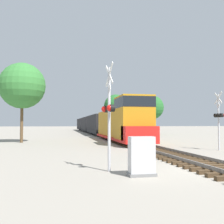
{
  "coord_description": "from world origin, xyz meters",
  "views": [
    {
      "loc": [
        -6.52,
        -10.34,
        1.96
      ],
      "look_at": [
        -3.49,
        5.32,
        2.69
      ],
      "focal_mm": 42.0,
      "sensor_mm": 36.0,
      "label": 1
    }
  ],
  "objects_px": {
    "tree_far_right": "(22,86)",
    "relay_cabinet": "(142,157)",
    "crossing_signal_far": "(219,117)",
    "tree_mid_background": "(152,108)",
    "crossing_signal_near": "(109,111)",
    "tree_deep_background": "(116,106)",
    "freight_train": "(94,124)"
  },
  "relations": [
    {
      "from": "freight_train",
      "to": "crossing_signal_far",
      "type": "height_order",
      "value": "freight_train"
    },
    {
      "from": "tree_mid_background",
      "to": "relay_cabinet",
      "type": "bearing_deg",
      "value": -110.2
    },
    {
      "from": "tree_far_right",
      "to": "tree_mid_background",
      "type": "height_order",
      "value": "tree_far_right"
    },
    {
      "from": "crossing_signal_far",
      "to": "crossing_signal_near",
      "type": "bearing_deg",
      "value": 123.58
    },
    {
      "from": "tree_far_right",
      "to": "tree_deep_background",
      "type": "bearing_deg",
      "value": 62.46
    },
    {
      "from": "freight_train",
      "to": "crossing_signal_near",
      "type": "xyz_separation_m",
      "value": [
        -4.59,
        -42.65,
        0.61
      ]
    },
    {
      "from": "crossing_signal_near",
      "to": "tree_deep_background",
      "type": "height_order",
      "value": "tree_deep_background"
    },
    {
      "from": "relay_cabinet",
      "to": "tree_far_right",
      "type": "distance_m",
      "value": 21.12
    },
    {
      "from": "crossing_signal_far",
      "to": "tree_far_right",
      "type": "distance_m",
      "value": 19.5
    },
    {
      "from": "relay_cabinet",
      "to": "tree_mid_background",
      "type": "bearing_deg",
      "value": 69.8
    },
    {
      "from": "tree_mid_background",
      "to": "freight_train",
      "type": "bearing_deg",
      "value": 143.25
    },
    {
      "from": "tree_far_right",
      "to": "relay_cabinet",
      "type": "bearing_deg",
      "value": -69.76
    },
    {
      "from": "tree_mid_background",
      "to": "crossing_signal_near",
      "type": "bearing_deg",
      "value": -112.3
    },
    {
      "from": "crossing_signal_near",
      "to": "tree_far_right",
      "type": "distance_m",
      "value": 19.34
    },
    {
      "from": "tree_deep_background",
      "to": "freight_train",
      "type": "bearing_deg",
      "value": -129.18
    },
    {
      "from": "crossing_signal_near",
      "to": "crossing_signal_far",
      "type": "relative_size",
      "value": 1.03
    },
    {
      "from": "crossing_signal_far",
      "to": "tree_mid_background",
      "type": "height_order",
      "value": "tree_mid_background"
    },
    {
      "from": "relay_cabinet",
      "to": "tree_far_right",
      "type": "bearing_deg",
      "value": 110.24
    },
    {
      "from": "crossing_signal_near",
      "to": "crossing_signal_far",
      "type": "distance_m",
      "value": 11.89
    },
    {
      "from": "crossing_signal_near",
      "to": "relay_cabinet",
      "type": "xyz_separation_m",
      "value": [
        1.06,
        -1.15,
        -1.77
      ]
    },
    {
      "from": "crossing_signal_far",
      "to": "tree_mid_background",
      "type": "bearing_deg",
      "value": -11.91
    },
    {
      "from": "tree_mid_background",
      "to": "tree_deep_background",
      "type": "xyz_separation_m",
      "value": [
        -3.71,
        14.94,
        1.16
      ]
    },
    {
      "from": "tree_mid_background",
      "to": "tree_far_right",
      "type": "bearing_deg",
      "value": -139.94
    },
    {
      "from": "freight_train",
      "to": "tree_deep_background",
      "type": "distance_m",
      "value": 10.65
    },
    {
      "from": "relay_cabinet",
      "to": "tree_far_right",
      "type": "relative_size",
      "value": 0.18
    },
    {
      "from": "crossing_signal_far",
      "to": "tree_far_right",
      "type": "xyz_separation_m",
      "value": [
        -15.66,
        11.09,
        3.48
      ]
    },
    {
      "from": "tree_far_right",
      "to": "tree_deep_background",
      "type": "xyz_separation_m",
      "value": [
        16.78,
        32.17,
        0.16
      ]
    },
    {
      "from": "crossing_signal_near",
      "to": "tree_deep_background",
      "type": "bearing_deg",
      "value": 159.32
    },
    {
      "from": "relay_cabinet",
      "to": "tree_deep_background",
      "type": "height_order",
      "value": "tree_deep_background"
    },
    {
      "from": "relay_cabinet",
      "to": "tree_deep_background",
      "type": "xyz_separation_m",
      "value": [
        9.7,
        51.37,
        5.4
      ]
    },
    {
      "from": "tree_far_right",
      "to": "tree_deep_background",
      "type": "distance_m",
      "value": 36.28
    },
    {
      "from": "freight_train",
      "to": "tree_far_right",
      "type": "height_order",
      "value": "tree_far_right"
    }
  ]
}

